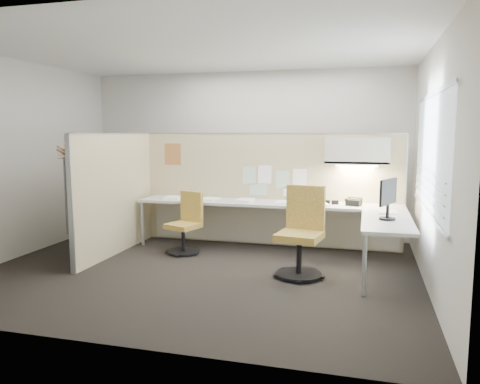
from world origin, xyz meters
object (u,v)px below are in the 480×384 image
(phone, at_px, (353,202))
(chair_left, at_px, (186,225))
(desk, at_px, (287,213))
(chair_right, at_px, (301,235))
(monitor, at_px, (388,196))

(phone, bearing_deg, chair_left, -152.26)
(desk, relative_size, chair_right, 3.63)
(desk, distance_m, phone, 0.97)
(desk, relative_size, phone, 15.87)
(monitor, height_order, phone, monitor)
(chair_left, xyz_separation_m, monitor, (2.81, -0.51, 0.60))
(chair_left, xyz_separation_m, chair_right, (1.80, -0.66, 0.10))
(chair_left, height_order, phone, chair_left)
(desk, xyz_separation_m, monitor, (1.37, -0.87, 0.41))
(chair_right, xyz_separation_m, phone, (0.59, 1.18, 0.27))
(chair_left, distance_m, phone, 2.47)
(chair_right, height_order, monitor, monitor)
(chair_right, bearing_deg, phone, 72.59)
(chair_left, relative_size, phone, 3.54)
(desk, xyz_separation_m, chair_left, (-1.44, -0.36, -0.19))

